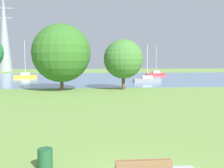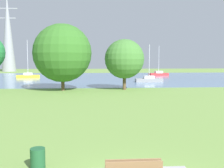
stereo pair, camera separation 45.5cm
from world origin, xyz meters
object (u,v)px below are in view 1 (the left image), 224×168
(electricity_pylon, at_px, (4,32))
(sailboat_red, at_px, (156,74))
(sailboat_yellow, at_px, (25,76))
(litter_bin, at_px, (45,159))
(sailboat_gray, at_px, (147,79))
(tree_west_far, at_px, (61,53))
(tree_east_near, at_px, (123,59))

(electricity_pylon, bearing_deg, sailboat_red, -29.36)
(sailboat_yellow, bearing_deg, electricity_pylon, 113.37)
(litter_bin, height_order, electricity_pylon, electricity_pylon)
(sailboat_gray, bearing_deg, tree_west_far, -139.51)
(sailboat_yellow, distance_m, sailboat_gray, 26.57)
(sailboat_yellow, height_order, tree_west_far, tree_west_far)
(electricity_pylon, bearing_deg, sailboat_gray, -48.72)
(sailboat_gray, xyz_separation_m, tree_west_far, (-13.81, -11.79, 4.41))
(sailboat_gray, relative_size, tree_east_near, 0.98)
(sailboat_gray, relative_size, electricity_pylon, 0.26)
(sailboat_yellow, xyz_separation_m, electricity_pylon, (-13.04, 30.19, 11.95))
(litter_bin, relative_size, sailboat_yellow, 0.10)
(sailboat_gray, bearing_deg, litter_bin, -107.70)
(sailboat_gray, xyz_separation_m, sailboat_red, (6.03, 17.85, 0.01))
(sailboat_gray, xyz_separation_m, electricity_pylon, (-36.85, 41.97, 11.96))
(sailboat_yellow, xyz_separation_m, sailboat_red, (29.84, 6.07, -0.01))
(tree_west_far, bearing_deg, sailboat_gray, 40.49)
(tree_west_far, height_order, electricity_pylon, electricity_pylon)
(sailboat_yellow, bearing_deg, tree_east_near, -51.98)
(litter_bin, relative_size, electricity_pylon, 0.03)
(sailboat_gray, bearing_deg, sailboat_red, 71.34)
(sailboat_yellow, distance_m, sailboat_red, 30.45)
(sailboat_red, bearing_deg, electricity_pylon, 150.64)
(tree_west_far, xyz_separation_m, electricity_pylon, (-23.05, 53.76, 7.55))
(litter_bin, xyz_separation_m, electricity_pylon, (-24.93, 79.34, 12.02))
(tree_east_near, bearing_deg, sailboat_red, 68.17)
(sailboat_yellow, relative_size, sailboat_gray, 1.23)
(sailboat_yellow, distance_m, tree_west_far, 25.98)
(sailboat_gray, distance_m, sailboat_red, 18.84)
(litter_bin, relative_size, sailboat_gray, 0.12)
(sailboat_yellow, relative_size, electricity_pylon, 0.32)
(litter_bin, distance_m, electricity_pylon, 84.03)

